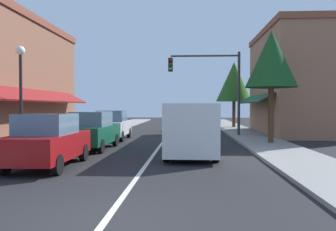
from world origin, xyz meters
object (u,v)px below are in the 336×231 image
at_px(parked_car_second_left, 92,131).
at_px(street_lamp_left_near, 21,82).
at_px(parked_car_third_left, 112,125).
at_px(tree_right_near, 271,60).
at_px(parked_car_nearest_left, 48,141).
at_px(traffic_signal_mast_arm, 214,79).
at_px(van_in_lane, 191,128).
at_px(tree_right_far, 234,82).

distance_m(parked_car_second_left, street_lamp_left_near, 3.97).
bearing_deg(parked_car_third_left, tree_right_near, -15.63).
relative_size(parked_car_nearest_left, tree_right_near, 0.69).
bearing_deg(traffic_signal_mast_arm, street_lamp_left_near, -129.61).
xyz_separation_m(van_in_lane, tree_right_far, (4.10, 18.31, 3.14)).
xyz_separation_m(parked_car_nearest_left, street_lamp_left_near, (-1.96, 2.14, 2.11)).
height_order(van_in_lane, tree_right_near, tree_right_near).
bearing_deg(van_in_lane, tree_right_near, 45.61).
relative_size(parked_car_nearest_left, traffic_signal_mast_arm, 0.73).
xyz_separation_m(parked_car_nearest_left, traffic_signal_mast_arm, (6.34, 12.18, 2.97)).
distance_m(parked_car_nearest_left, tree_right_near, 12.10).
distance_m(street_lamp_left_near, tree_right_near, 12.16).
bearing_deg(street_lamp_left_near, parked_car_second_left, 51.53).
height_order(parked_car_nearest_left, tree_right_far, tree_right_far).
height_order(parked_car_second_left, street_lamp_left_near, street_lamp_left_near).
bearing_deg(parked_car_nearest_left, parked_car_third_left, 88.96).
relative_size(parked_car_second_left, traffic_signal_mast_arm, 0.73).
relative_size(van_in_lane, traffic_signal_mast_arm, 0.92).
bearing_deg(traffic_signal_mast_arm, parked_car_third_left, -158.08).
relative_size(van_in_lane, tree_right_near, 0.87).
xyz_separation_m(parked_car_third_left, tree_right_far, (8.80, 11.65, 3.41)).
bearing_deg(parked_car_nearest_left, street_lamp_left_near, 131.60).
height_order(parked_car_second_left, parked_car_third_left, same).
bearing_deg(parked_car_second_left, street_lamp_left_near, -127.30).
bearing_deg(tree_right_far, traffic_signal_mast_arm, -105.24).
xyz_separation_m(street_lamp_left_near, tree_right_far, (10.79, 19.14, 1.29)).
xyz_separation_m(parked_car_nearest_left, tree_right_far, (8.82, 21.28, 3.41)).
distance_m(parked_car_third_left, tree_right_far, 14.99).
bearing_deg(van_in_lane, parked_car_third_left, 125.02).
height_order(parked_car_second_left, tree_right_far, tree_right_far).
xyz_separation_m(traffic_signal_mast_arm, tree_right_far, (2.48, 9.10, 0.44)).
height_order(parked_car_second_left, traffic_signal_mast_arm, traffic_signal_mast_arm).
distance_m(parked_car_nearest_left, parked_car_second_left, 4.78).
height_order(parked_car_nearest_left, parked_car_second_left, same).
bearing_deg(parked_car_third_left, street_lamp_left_near, -105.86).
bearing_deg(tree_right_near, parked_car_second_left, -163.96).
height_order(traffic_signal_mast_arm, tree_right_far, tree_right_far).
relative_size(traffic_signal_mast_arm, tree_right_near, 0.95).
height_order(parked_car_nearest_left, parked_car_third_left, same).
bearing_deg(tree_right_near, van_in_lane, -134.20).
xyz_separation_m(traffic_signal_mast_arm, tree_right_near, (2.60, -4.87, 0.61)).
distance_m(parked_car_nearest_left, parked_car_third_left, 9.64).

